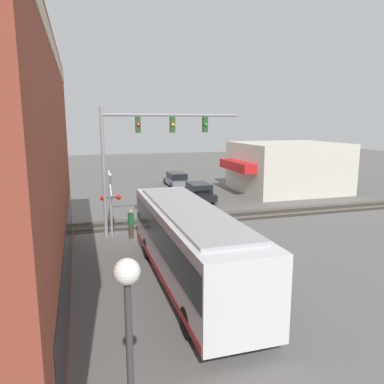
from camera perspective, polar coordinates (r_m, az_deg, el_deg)
ground_plane at (r=20.09m, az=4.29°, el=-8.49°), size 120.00×120.00×0.00m
shop_building at (r=36.98m, az=14.22°, el=3.72°), size 8.33×10.47×4.62m
city_bus at (r=15.29m, az=-0.39°, el=-7.71°), size 11.14×2.59×3.19m
traffic_signal_gantry at (r=21.69m, az=-7.08°, el=7.67°), size 0.42×8.09×7.36m
crossing_signal at (r=21.92m, az=-12.30°, el=-0.86°), size 1.41×1.18×3.81m
streetlamp at (r=6.94m, az=-9.45°, el=-23.87°), size 0.44×0.44×4.45m
rail_track_near at (r=25.52m, az=-0.57°, el=-4.21°), size 2.60×60.00×0.15m
parked_car_black at (r=31.62m, az=0.95°, el=-0.05°), size 4.66×1.82×1.51m
parked_car_grey at (r=38.64m, az=-2.41°, el=1.87°), size 4.74×1.82×1.45m
pedestrian_at_crossing at (r=21.69m, az=-9.29°, el=-4.80°), size 0.34×0.34×1.68m
pedestrian_near_bus at (r=17.93m, az=4.93°, el=-7.87°), size 0.34×0.34×1.75m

